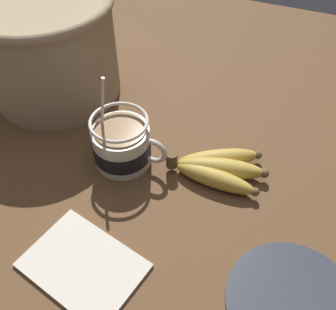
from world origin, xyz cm
name	(u,v)px	position (x,y,z in cm)	size (l,w,h in cm)	color
table	(147,155)	(0.00, 0.00, 1.28)	(135.98, 135.98, 2.56)	brown
coffee_mug	(122,145)	(-2.81, -3.64, 6.58)	(13.68, 10.18, 17.60)	beige
banana_bunch	(218,168)	(13.84, -0.60, 4.31)	(17.31, 11.39, 4.19)	brown
woven_basket	(48,46)	(-25.31, 9.82, 13.28)	(28.01, 28.01, 20.51)	tan
napkin	(83,265)	(0.97, -24.40, 2.86)	(18.83, 15.10, 0.60)	beige
small_plate	(294,304)	(30.06, -18.74, 2.86)	(18.39, 18.39, 0.60)	#333842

